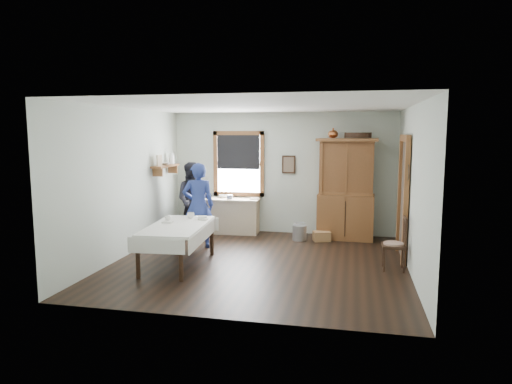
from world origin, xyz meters
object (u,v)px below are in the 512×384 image
at_px(china_hutch, 346,189).
at_px(wicker_basket, 322,236).
at_px(pail, 300,233).
at_px(spindle_chair, 394,243).
at_px(figure_dark, 194,202).
at_px(woman_blue, 198,209).
at_px(work_counter, 229,216).
at_px(dining_table, 178,245).

relative_size(china_hutch, wicker_basket, 6.22).
distance_m(china_hutch, pail, 1.35).
bearing_deg(spindle_chair, wicker_basket, 125.74).
height_order(china_hutch, pail, china_hutch).
xyz_separation_m(spindle_chair, figure_dark, (-4.06, 1.64, 0.30)).
bearing_deg(wicker_basket, china_hutch, 33.86).
height_order(spindle_chair, woman_blue, woman_blue).
xyz_separation_m(work_counter, dining_table, (-0.16, -2.66, -0.04)).
bearing_deg(figure_dark, wicker_basket, -8.42).
distance_m(dining_table, pail, 2.93).
bearing_deg(work_counter, pail, -15.29).
height_order(work_counter, woman_blue, woman_blue).
bearing_deg(dining_table, figure_dark, 102.70).
bearing_deg(spindle_chair, china_hutch, 111.16).
relative_size(china_hutch, dining_table, 1.21).
relative_size(pail, wicker_basket, 0.92).
height_order(pail, wicker_basket, pail).
xyz_separation_m(wicker_basket, figure_dark, (-2.76, -0.15, 0.65)).
bearing_deg(dining_table, work_counter, 86.53).
relative_size(dining_table, pail, 5.57).
distance_m(dining_table, spindle_chair, 3.61).
relative_size(spindle_chair, figure_dark, 0.60).
distance_m(woman_blue, figure_dark, 1.00).
bearing_deg(figure_dark, work_counter, 25.98).
xyz_separation_m(wicker_basket, woman_blue, (-2.34, -1.05, 0.68)).
distance_m(pail, wicker_basket, 0.47).
distance_m(spindle_chair, wicker_basket, 2.24).
bearing_deg(pail, figure_dark, -176.80).
height_order(woman_blue, figure_dark, woman_blue).
bearing_deg(figure_dark, woman_blue, -76.58).
xyz_separation_m(dining_table, figure_dark, (-0.49, 2.16, 0.40)).
bearing_deg(wicker_basket, woman_blue, -155.83).
xyz_separation_m(china_hutch, figure_dark, (-3.23, -0.46, -0.32)).
height_order(dining_table, wicker_basket, dining_table).
bearing_deg(figure_dark, china_hutch, -3.29).
distance_m(dining_table, figure_dark, 2.25).
bearing_deg(work_counter, spindle_chair, -34.77).
bearing_deg(pail, work_counter, 167.38).
xyz_separation_m(pail, woman_blue, (-1.87, -1.03, 0.62)).
height_order(china_hutch, spindle_chair, china_hutch).
xyz_separation_m(dining_table, wicker_basket, (2.27, 2.31, -0.25)).
bearing_deg(pail, china_hutch, 19.64).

